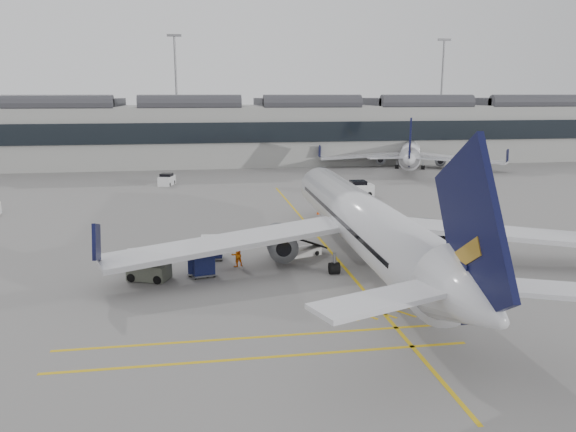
{
  "coord_description": "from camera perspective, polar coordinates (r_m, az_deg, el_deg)",
  "views": [
    {
      "loc": [
        -1.0,
        -38.9,
        13.23
      ],
      "look_at": [
        5.75,
        2.87,
        4.0
      ],
      "focal_mm": 35.0,
      "sensor_mm": 36.0,
      "label": 1
    }
  ],
  "objects": [
    {
      "name": "pushback_tug",
      "position": [
        42.1,
        -13.93,
        -5.38
      ],
      "size": [
        3.27,
        2.64,
        1.59
      ],
      "rotation": [
        0.0,
        0.0,
        -0.39
      ],
      "color": "#595D4F",
      "rests_on": "ground"
    },
    {
      "name": "safety_cone_engine",
      "position": [
        53.31,
        11.22,
        -2.03
      ],
      "size": [
        0.36,
        0.36,
        0.5
      ],
      "primitive_type": "cone",
      "color": "#F24C0A",
      "rests_on": "ground"
    },
    {
      "name": "baggage_cart_a",
      "position": [
        42.02,
        -8.66,
        -4.83
      ],
      "size": [
        1.95,
        1.73,
        1.78
      ],
      "rotation": [
        0.0,
        0.0,
        0.22
      ],
      "color": "gray",
      "rests_on": "ground"
    },
    {
      "name": "baggage_cart_b",
      "position": [
        46.09,
        -7.75,
        -3.15
      ],
      "size": [
        1.95,
        1.66,
        1.93
      ],
      "rotation": [
        0.0,
        0.0,
        -0.08
      ],
      "color": "gray",
      "rests_on": "ground"
    },
    {
      "name": "terminal",
      "position": [
        111.06,
        -8.74,
        8.5
      ],
      "size": [
        200.0,
        20.45,
        12.4
      ],
      "color": "#9E9E99",
      "rests_on": "ground"
    },
    {
      "name": "airliner_far",
      "position": [
        104.82,
        12.34,
        6.33
      ],
      "size": [
        31.08,
        34.38,
        9.66
      ],
      "rotation": [
        0.0,
        0.0,
        -0.38
      ],
      "color": "silver",
      "rests_on": "ground"
    },
    {
      "name": "belt_loader",
      "position": [
        46.83,
        1.12,
        -3.47
      ],
      "size": [
        4.3,
        2.52,
        1.7
      ],
      "rotation": [
        0.0,
        0.0,
        0.35
      ],
      "color": "silver",
      "rests_on": "ground"
    },
    {
      "name": "service_van_right",
      "position": [
        74.82,
        7.12,
        2.73
      ],
      "size": [
        3.98,
        2.03,
        2.04
      ],
      "rotation": [
        0.0,
        0.0,
        0.01
      ],
      "color": "silver",
      "rests_on": "ground"
    },
    {
      "name": "safety_cone_nose",
      "position": [
        63.03,
        3.07,
        0.39
      ],
      "size": [
        0.35,
        0.35,
        0.48
      ],
      "primitive_type": "cone",
      "color": "#F24C0A",
      "rests_on": "ground"
    },
    {
      "name": "light_masts",
      "position": [
        124.91,
        -9.72,
        12.71
      ],
      "size": [
        113.0,
        0.6,
        25.45
      ],
      "color": "slate",
      "rests_on": "ground"
    },
    {
      "name": "ramp_agent_a",
      "position": [
        47.58,
        -0.39,
        -2.7
      ],
      "size": [
        0.78,
        0.65,
        1.83
      ],
      "primitive_type": "imported",
      "rotation": [
        0.0,
        0.0,
        0.38
      ],
      "color": "#DA520B",
      "rests_on": "ground"
    },
    {
      "name": "apron_markings",
      "position": [
        51.84,
        3.39,
        -2.5
      ],
      "size": [
        0.25,
        60.0,
        0.01
      ],
      "primitive_type": "cube",
      "color": "gold",
      "rests_on": "ground"
    },
    {
      "name": "service_van_mid",
      "position": [
        85.1,
        -12.22,
        3.61
      ],
      "size": [
        2.52,
        3.72,
        1.75
      ],
      "rotation": [
        0.0,
        0.0,
        1.31
      ],
      "color": "silver",
      "rests_on": "ground"
    },
    {
      "name": "ramp_agent_b",
      "position": [
        44.05,
        -5.23,
        -3.93
      ],
      "size": [
        1.15,
        1.06,
        1.91
      ],
      "primitive_type": "imported",
      "rotation": [
        0.0,
        0.0,
        3.61
      ],
      "color": "orange",
      "rests_on": "ground"
    },
    {
      "name": "baggage_cart_c",
      "position": [
        44.46,
        -14.91,
        -4.26
      ],
      "size": [
        1.83,
        1.63,
        1.63
      ],
      "rotation": [
        0.0,
        0.0,
        0.26
      ],
      "color": "gray",
      "rests_on": "ground"
    },
    {
      "name": "baggage_cart_d",
      "position": [
        42.32,
        -8.89,
        -4.74
      ],
      "size": [
        2.0,
        1.81,
        1.74
      ],
      "rotation": [
        0.0,
        0.0,
        -0.32
      ],
      "color": "gray",
      "rests_on": "ground"
    },
    {
      "name": "ground",
      "position": [
        41.1,
        -7.34,
        -6.58
      ],
      "size": [
        220.0,
        220.0,
        0.0
      ],
      "primitive_type": "plane",
      "color": "gray",
      "rests_on": "ground"
    },
    {
      "name": "airliner_main",
      "position": [
        44.14,
        7.7,
        -0.66
      ],
      "size": [
        40.02,
        43.72,
        11.62
      ],
      "rotation": [
        0.0,
        0.0,
        -0.02
      ],
      "color": "silver",
      "rests_on": "ground"
    }
  ]
}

